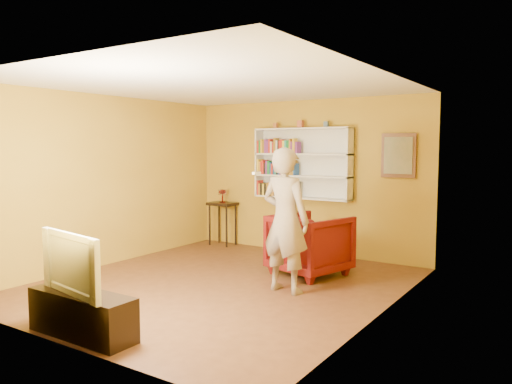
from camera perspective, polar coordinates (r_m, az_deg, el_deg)
room_shell at (r=6.78m, az=-4.10°, el=-2.21°), size 5.30×5.80×2.88m
bookshelf at (r=8.77m, az=5.49°, el=3.25°), size 1.80×0.29×1.23m
books_row_lower at (r=8.92m, az=2.62°, el=0.31°), size 0.82×0.19×0.27m
books_row_middle at (r=8.91m, az=2.44°, el=2.77°), size 0.77×0.18×0.27m
books_row_upper at (r=8.89m, az=2.57°, el=5.19°), size 0.83×0.19×0.27m
ornament_left at (r=8.98m, az=2.26°, el=7.58°), size 0.07×0.07×0.10m
ornament_centre at (r=8.74m, az=5.12°, el=7.73°), size 0.09×0.09×0.13m
ornament_right at (r=8.52m, az=8.03°, el=7.67°), size 0.07×0.07×0.10m
framed_painting at (r=8.17m, az=15.98°, el=4.03°), size 0.55×0.05×0.70m
console_table at (r=9.60m, az=-3.85°, el=-2.03°), size 0.50×0.39×0.83m
ruby_lustre at (r=9.56m, az=-3.86°, el=-0.11°), size 0.16×0.16×0.25m
armchair at (r=7.43m, az=6.18°, el=-5.96°), size 1.21×1.23×0.91m
person at (r=6.46m, az=3.38°, el=-3.24°), size 0.73×0.51×1.88m
game_remote at (r=6.35m, az=0.07°, el=2.17°), size 0.04×0.15×0.04m
tv_cabinet at (r=5.40m, az=-19.25°, el=-13.06°), size 1.24×0.37×0.44m
television at (r=5.26m, az=-19.42°, el=-7.59°), size 1.07×0.32×0.61m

